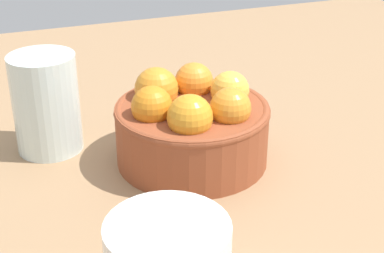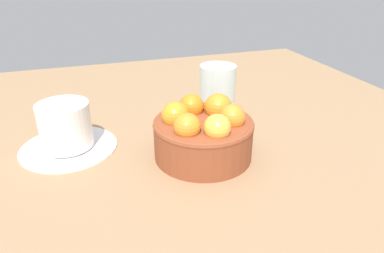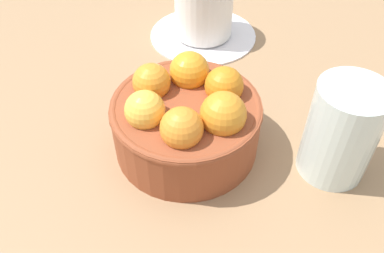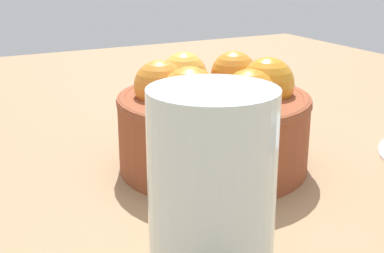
# 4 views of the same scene
# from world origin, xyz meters

# --- Properties ---
(ground_plane) EXTENTS (1.26, 1.10, 0.04)m
(ground_plane) POSITION_xyz_m (0.00, 0.00, -0.02)
(ground_plane) COLOR #997551
(terracotta_bowl) EXTENTS (0.17, 0.17, 0.10)m
(terracotta_bowl) POSITION_xyz_m (-0.00, 0.00, 0.04)
(terracotta_bowl) COLOR brown
(terracotta_bowl) RESTS_ON ground_plane
(coffee_cup) EXTENTS (0.17, 0.17, 0.08)m
(coffee_cup) POSITION_xyz_m (-0.10, -0.22, 0.04)
(coffee_cup) COLOR white
(coffee_cup) RESTS_ON ground_plane
(water_glass) EXTENTS (0.07, 0.07, 0.11)m
(water_glass) POSITION_xyz_m (-0.14, 0.08, 0.06)
(water_glass) COLOR silver
(water_glass) RESTS_ON ground_plane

